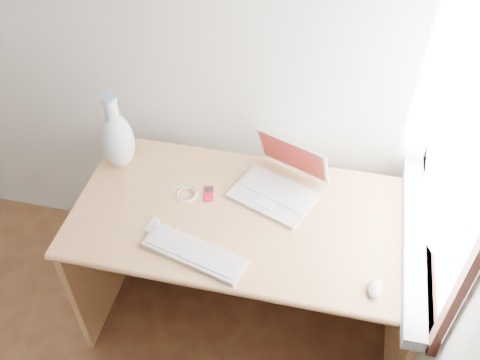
% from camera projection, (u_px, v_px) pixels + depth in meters
% --- Properties ---
extents(back_wall, '(3.50, 0.04, 2.60)m').
position_uv_depth(back_wall, '(42.00, 17.00, 2.31)').
color(back_wall, white).
rests_on(back_wall, floor).
extents(window, '(0.11, 0.99, 1.10)m').
position_uv_depth(window, '(458.00, 144.00, 1.75)').
color(window, white).
rests_on(window, right_wall).
extents(desk, '(1.46, 0.73, 0.77)m').
position_uv_depth(desk, '(252.00, 234.00, 2.42)').
color(desk, tan).
rests_on(desk, floor).
extents(laptop, '(0.39, 0.38, 0.23)m').
position_uv_depth(laptop, '(275.00, 181.00, 2.28)').
color(laptop, silver).
rests_on(laptop, desk).
extents(external_keyboard, '(0.43, 0.23, 0.02)m').
position_uv_depth(external_keyboard, '(194.00, 253.00, 2.06)').
color(external_keyboard, white).
rests_on(external_keyboard, desk).
extents(mouse, '(0.06, 0.10, 0.03)m').
position_uv_depth(mouse, '(375.00, 288.00, 1.93)').
color(mouse, silver).
rests_on(mouse, desk).
extents(ipod, '(0.06, 0.09, 0.01)m').
position_uv_depth(ipod, '(209.00, 194.00, 2.29)').
color(ipod, '#B10C22').
rests_on(ipod, desk).
extents(cable_coil, '(0.13, 0.13, 0.01)m').
position_uv_depth(cable_coil, '(185.00, 193.00, 2.29)').
color(cable_coil, white).
rests_on(cable_coil, desk).
extents(remote, '(0.04, 0.08, 0.01)m').
position_uv_depth(remote, '(152.00, 225.00, 2.16)').
color(remote, white).
rests_on(remote, desk).
extents(vase, '(0.15, 0.15, 0.38)m').
position_uv_depth(vase, '(117.00, 139.00, 2.32)').
color(vase, white).
rests_on(vase, desk).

